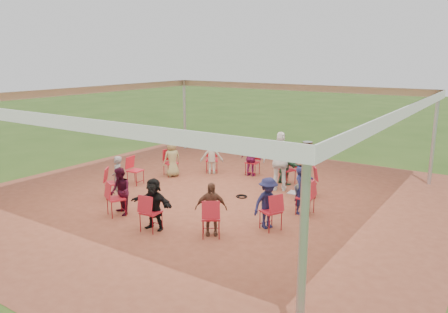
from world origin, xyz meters
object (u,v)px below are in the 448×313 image
Objects in this scene: person_seated_1 at (304,176)px; person_seated_5 at (172,159)px; chair_7 at (114,183)px; person_seated_7 at (120,191)px; laptop at (295,191)px; standing_person at (281,162)px; chair_3 at (253,162)px; chair_4 at (212,160)px; chair_5 at (171,163)px; person_seated_6 at (117,177)px; person_seated_10 at (268,203)px; chair_2 at (287,170)px; person_seated_4 at (212,156)px; person_seated_3 at (251,158)px; cable_coil at (242,197)px; person_seated_0 at (301,190)px; person_seated_9 at (211,209)px; person_seated_8 at (154,204)px; person_seated_2 at (285,165)px; chair_6 at (135,171)px; chair_0 at (305,197)px; chair_8 at (116,199)px; chair_11 at (271,211)px; chair_9 at (151,213)px; chair_1 at (308,182)px; chair_10 at (211,218)px.

person_seated_1 and person_seated_5 have the same top height.
chair_7 is 1.44m from person_seated_7.
laptop is (4.95, -0.89, -0.03)m from person_seated_5.
standing_person reaches higher than person_seated_7.
chair_3 is 1.00× the size of chair_4.
chair_5 is 0.73× the size of person_seated_6.
person_seated_6 is 1.39m from person_seated_7.
person_seated_10 is at bearing 60.00° from person_seated_6.
chair_2 is 2.75m from person_seated_4.
person_seated_3 is 2.45m from cable_coil.
person_seated_9 is at bearing 150.00° from person_seated_0.
person_seated_8 reaches higher than laptop.
standing_person reaches higher than person_seated_2.
chair_6 is 0.73× the size of person_seated_7.
person_seated_0 is at bearing 90.00° from chair_6.
chair_5 is 0.73× the size of person_seated_8.
chair_0 and chair_8 have the same top height.
chair_11 is 0.73× the size of person_seated_10.
person_seated_1 is at bearing 135.00° from person_seated_4.
chair_0 is at bearing 74.66° from person_seated_6.
person_seated_1 is at bearing 90.00° from person_seated_6.
chair_2 is at bearing 24.81° from laptop.
person_seated_9 is (1.30, 0.48, 0.00)m from person_seated_8.
chair_3 is at bearing -90.00° from person_seated_3.
person_seated_3 is at bearing 19.66° from chair_2.
person_seated_0 is 1.00× the size of person_seated_4.
person_seated_9 reaches higher than chair_8.
person_seated_1 is 4.65m from person_seated_8.
chair_5 is 1.00× the size of chair_9.
person_seated_0 is 0.16m from laptop.
person_seated_7 is (-3.41, -4.06, 0.18)m from chair_1.
chair_4 is 0.73× the size of person_seated_10.
chair_3 is 5.42m from chair_8.
person_seated_4 is (-4.34, 1.94, 0.18)m from chair_0.
chair_3 is 0.73× the size of person_seated_2.
chair_8 is at bearing 105.34° from person_seated_1.
person_seated_3 is at bearing 150.00° from person_seated_5.
person_seated_1 is at bearing 60.00° from person_seated_8.
person_seated_5 and person_seated_7 have the same top height.
cable_coil is at bearing 72.59° from chair_10.
person_seated_6 is (0.25, -2.67, 0.00)m from person_seated_5.
person_seated_8 is (2.44, -1.12, 0.00)m from person_seated_6.
person_seated_2 is (3.41, 4.06, 0.18)m from chair_7.
person_seated_7 and person_seated_10 have the same top height.
chair_9 is at bearing 169.66° from person_seated_9.
chair_0 is 0.73× the size of person_seated_10.
chair_5 and chair_9 have the same top height.
chair_6 and chair_7 have the same top height.
person_seated_5 is 4.65m from person_seated_8.
chair_1 is at bearing 35.27° from cable_coil.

